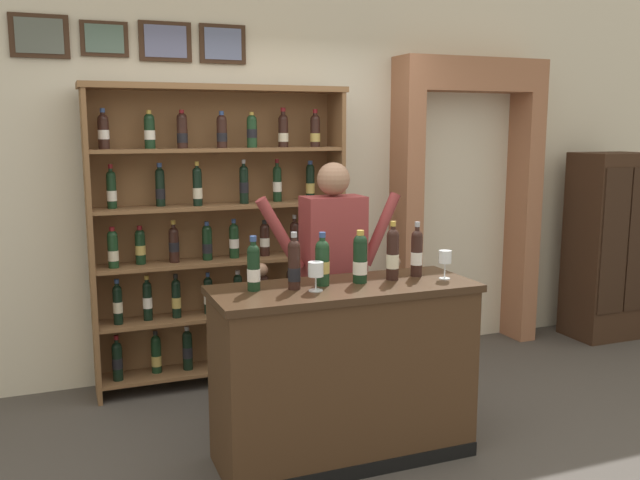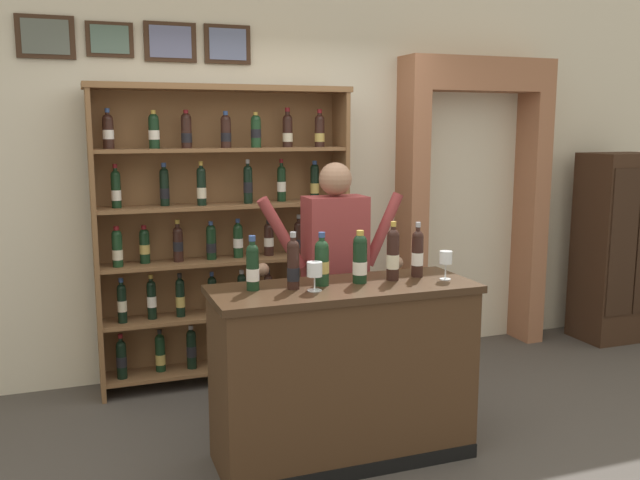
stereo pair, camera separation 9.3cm
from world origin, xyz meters
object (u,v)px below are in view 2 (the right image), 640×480
tasting_bottle_chianti (360,258)px  wine_glass_spare (315,271)px  tasting_bottle_brunello (293,264)px  tasting_bottle_super_tuscan (393,254)px  shopkeeper (335,262)px  side_cabinet (616,247)px  wine_glass_center (446,259)px  tasting_bottle_vin_santo (322,261)px  tasting_bottle_riserva (417,253)px  wine_shelf (224,231)px  tasting_counter (343,373)px  tasting_bottle_bianco (253,266)px

tasting_bottle_chianti → wine_glass_spare: 0.31m
tasting_bottle_brunello → tasting_bottle_super_tuscan: 0.59m
shopkeeper → wine_glass_spare: bearing=-119.6°
side_cabinet → wine_glass_center: side_cabinet is taller
tasting_bottle_vin_santo → shopkeeper: bearing=61.9°
tasting_bottle_riserva → wine_glass_center: bearing=-47.8°
side_cabinet → wine_glass_center: (-2.45, -1.29, 0.30)m
tasting_bottle_super_tuscan → wine_glass_center: 0.30m
wine_shelf → tasting_bottle_brunello: (0.07, -1.40, 0.02)m
wine_glass_center → wine_shelf: bearing=122.5°
side_cabinet → tasting_bottle_brunello: size_ratio=5.30×
tasting_counter → tasting_bottle_super_tuscan: 0.72m
wine_shelf → tasting_bottle_riserva: wine_shelf is taller
tasting_bottle_brunello → wine_glass_spare: size_ratio=1.98×
side_cabinet → tasting_counter: (-3.04, -1.23, -0.32)m
tasting_counter → wine_glass_center: 0.86m
tasting_bottle_brunello → tasting_bottle_chianti: bearing=1.3°
tasting_bottle_vin_santo → tasting_bottle_super_tuscan: size_ratio=0.88×
shopkeeper → tasting_bottle_super_tuscan: (0.13, -0.55, 0.14)m
shopkeeper → tasting_bottle_bianco: 0.85m
wine_shelf → wine_glass_spare: (0.16, -1.48, -0.01)m
tasting_bottle_brunello → wine_glass_center: (0.87, -0.08, -0.02)m
tasting_bottle_vin_santo → wine_glass_center: (0.70, -0.11, -0.01)m
side_cabinet → tasting_bottle_riserva: bearing=-155.6°
tasting_bottle_bianco → wine_glass_spare: (0.30, -0.13, -0.02)m
shopkeeper → tasting_bottle_riserva: bearing=-59.5°
side_cabinet → wine_glass_center: bearing=-152.3°
shopkeeper → wine_glass_spare: (-0.36, -0.64, 0.10)m
side_cabinet → tasting_bottle_brunello: side_cabinet is taller
shopkeeper → tasting_bottle_vin_santo: (-0.28, -0.53, 0.13)m
shopkeeper → tasting_bottle_chianti: size_ratio=5.55×
wine_shelf → shopkeeper: bearing=-57.8°
shopkeeper → wine_glass_center: bearing=-57.0°
shopkeeper → tasting_bottle_chianti: (-0.07, -0.55, 0.13)m
tasting_counter → tasting_bottle_vin_santo: size_ratio=4.98×
tasting_counter → tasting_bottle_super_tuscan: bearing=5.9°
side_cabinet → tasting_bottle_bianco: size_ratio=5.59×
tasting_bottle_bianco → tasting_bottle_chianti: tasting_bottle_chianti is taller
side_cabinet → tasting_bottle_bianco: bearing=-161.8°
side_cabinet → wine_glass_spare: 3.49m
tasting_bottle_vin_santo → wine_shelf: bearing=100.1°
tasting_counter → tasting_bottle_brunello: tasting_bottle_brunello is taller
tasting_bottle_super_tuscan → wine_glass_spare: 0.51m
tasting_bottle_chianti → wine_glass_spare: tasting_bottle_chianti is taller
tasting_counter → tasting_bottle_chianti: 0.64m
wine_glass_spare → tasting_bottle_vin_santo: bearing=53.4°
tasting_counter → tasting_bottle_super_tuscan: size_ratio=4.38×
shopkeeper → tasting_bottle_bianco: size_ratio=5.60×
tasting_bottle_chianti → tasting_bottle_riserva: size_ratio=0.93×
wine_glass_center → wine_glass_spare: wine_glass_center is taller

